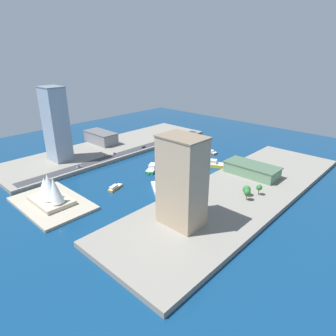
% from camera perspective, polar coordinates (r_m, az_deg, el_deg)
% --- Properties ---
extents(ground_plane, '(440.00, 440.00, 0.00)m').
position_cam_1_polar(ground_plane, '(274.35, -0.79, 0.02)').
color(ground_plane, navy).
extents(quay_west, '(70.00, 240.00, 3.47)m').
position_cam_1_polar(quay_west, '(230.21, 13.83, -4.71)').
color(quay_west, gray).
rests_on(quay_west, ground_plane).
extents(quay_east, '(70.00, 240.00, 3.47)m').
position_cam_1_polar(quay_east, '(331.25, -10.88, 3.86)').
color(quay_east, gray).
rests_on(quay_east, ground_plane).
extents(peninsula_point, '(61.51, 39.52, 2.00)m').
position_cam_1_polar(peninsula_point, '(226.26, -21.66, -6.42)').
color(peninsula_point, '#A89E89').
rests_on(peninsula_point, ground_plane).
extents(road_strip, '(10.69, 228.00, 0.15)m').
position_cam_1_polar(road_strip, '(310.28, -7.93, 3.15)').
color(road_strip, '#38383D').
rests_on(road_strip, quay_east).
extents(water_taxi_orange, '(8.41, 15.73, 3.67)m').
position_cam_1_polar(water_taxi_orange, '(236.51, -10.28, -3.74)').
color(water_taxi_orange, orange).
rests_on(water_taxi_orange, ground_plane).
extents(yacht_sleek_gray, '(9.49, 10.05, 4.13)m').
position_cam_1_polar(yacht_sleek_gray, '(311.17, 1.74, 3.02)').
color(yacht_sleek_gray, '#999EA3').
rests_on(yacht_sleek_gray, ground_plane).
extents(barge_flat_brown, '(30.04, 7.78, 3.25)m').
position_cam_1_polar(barge_flat_brown, '(320.95, 7.37, 3.38)').
color(barge_flat_brown, brown).
rests_on(barge_flat_brown, ground_plane).
extents(ferry_yellow_fast, '(27.44, 19.54, 6.48)m').
position_cam_1_polar(ferry_yellow_fast, '(281.36, 8.30, 0.88)').
color(ferry_yellow_fast, yellow).
rests_on(ferry_yellow_fast, ground_plane).
extents(ferry_green_doubledeck, '(15.62, 21.05, 5.93)m').
position_cam_1_polar(ferry_green_doubledeck, '(268.18, -3.08, -0.05)').
color(ferry_green_doubledeck, '#2D8C4C').
rests_on(ferry_green_doubledeck, ground_plane).
extents(ferry_white_commuter, '(26.91, 22.09, 6.12)m').
position_cam_1_polar(ferry_white_commuter, '(229.20, -1.90, -4.06)').
color(ferry_white_commuter, silver).
rests_on(ferry_white_commuter, ground_plane).
extents(catamaran_blue, '(16.47, 15.20, 4.34)m').
position_cam_1_polar(catamaran_blue, '(255.45, 2.92, -1.32)').
color(catamaran_blue, blue).
rests_on(catamaran_blue, ground_plane).
extents(warehouse_low_gray, '(41.89, 19.83, 12.89)m').
position_cam_1_polar(warehouse_low_gray, '(345.03, -12.94, 5.85)').
color(warehouse_low_gray, gray).
rests_on(warehouse_low_gray, quay_east).
extents(tower_tall_glass, '(22.83, 17.63, 69.29)m').
position_cam_1_polar(tower_tall_glass, '(295.13, -21.00, 7.92)').
color(tower_tall_glass, '#8C9EB2').
rests_on(tower_tall_glass, quay_east).
extents(apartment_midrise_tan, '(26.82, 19.25, 55.34)m').
position_cam_1_polar(apartment_midrise_tan, '(171.45, 2.72, -2.71)').
color(apartment_midrise_tan, tan).
rests_on(apartment_midrise_tan, quay_west).
extents(terminal_long_green, '(45.51, 21.23, 9.49)m').
position_cam_1_polar(terminal_long_green, '(258.97, 16.00, -0.29)').
color(terminal_long_green, slate).
rests_on(terminal_long_green, quay_west).
extents(van_white, '(1.95, 4.85, 1.71)m').
position_cam_1_polar(van_white, '(303.57, -10.46, 2.75)').
color(van_white, black).
rests_on(van_white, road_strip).
extents(pickup_red, '(2.03, 4.70, 1.55)m').
position_cam_1_polar(pickup_red, '(350.57, -0.51, 5.72)').
color(pickup_red, black).
rests_on(pickup_red, road_strip).
extents(sedan_silver, '(2.08, 4.63, 1.53)m').
position_cam_1_polar(sedan_silver, '(277.23, -16.93, 0.23)').
color(sedan_silver, black).
rests_on(sedan_silver, road_strip).
extents(suv_black, '(1.85, 4.69, 1.65)m').
position_cam_1_polar(suv_black, '(321.00, -4.76, 4.10)').
color(suv_black, black).
rests_on(suv_black, road_strip).
extents(traffic_light_waterfront, '(0.36, 0.36, 6.50)m').
position_cam_1_polar(traffic_light_waterfront, '(285.97, -12.20, 2.11)').
color(traffic_light_waterfront, black).
rests_on(traffic_light_waterfront, quay_east).
extents(opera_landmark, '(32.16, 21.49, 22.59)m').
position_cam_1_polar(opera_landmark, '(221.97, -22.04, -4.08)').
color(opera_landmark, '#BCAD93').
rests_on(opera_landmark, peninsula_point).
extents(park_tree_cluster, '(11.28, 18.02, 8.64)m').
position_cam_1_polar(park_tree_cluster, '(220.13, 15.60, -4.10)').
color(park_tree_cluster, brown).
rests_on(park_tree_cluster, quay_west).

